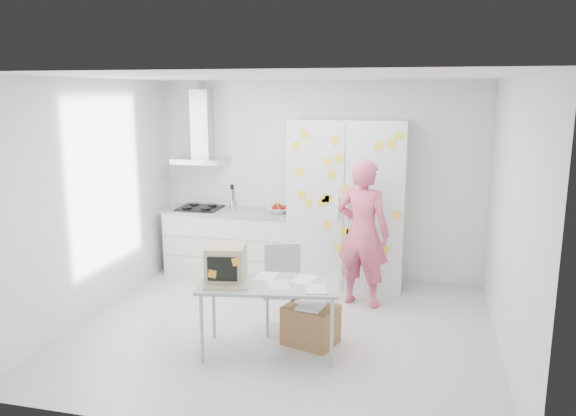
% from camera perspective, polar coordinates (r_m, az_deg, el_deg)
% --- Properties ---
extents(floor, '(4.50, 4.00, 0.02)m').
position_cam_1_polar(floor, '(6.29, -0.52, -12.29)').
color(floor, silver).
rests_on(floor, ground).
extents(walls, '(4.52, 4.01, 2.70)m').
position_cam_1_polar(walls, '(6.55, 1.03, 1.19)').
color(walls, white).
rests_on(walls, ground).
extents(ceiling, '(4.50, 4.00, 0.02)m').
position_cam_1_polar(ceiling, '(5.74, -0.57, 13.22)').
color(ceiling, white).
rests_on(ceiling, walls).
extents(counter_run, '(1.84, 0.63, 1.28)m').
position_cam_1_polar(counter_run, '(8.00, -5.83, -3.36)').
color(counter_run, white).
rests_on(counter_run, ground).
extents(range_hood, '(0.70, 0.48, 1.01)m').
position_cam_1_polar(range_hood, '(8.03, -8.79, 7.40)').
color(range_hood, silver).
rests_on(range_hood, walls).
extents(tall_cabinet, '(1.50, 0.68, 2.20)m').
position_cam_1_polar(tall_cabinet, '(7.45, 6.04, 0.46)').
color(tall_cabinet, silver).
rests_on(tall_cabinet, ground).
extents(person, '(0.74, 0.58, 1.79)m').
position_cam_1_polar(person, '(6.76, 7.60, -2.53)').
color(person, '#CF506D').
rests_on(person, ground).
extents(desk, '(1.44, 0.89, 1.07)m').
position_cam_1_polar(desk, '(5.56, -4.73, -6.54)').
color(desk, gray).
rests_on(desk, ground).
extents(chair, '(0.51, 0.51, 0.92)m').
position_cam_1_polar(chair, '(6.16, -0.54, -7.51)').
color(chair, '#A1A29F').
rests_on(chair, ground).
extents(cardboard_box, '(0.60, 0.53, 0.44)m').
position_cam_1_polar(cardboard_box, '(5.90, 2.34, -11.67)').
color(cardboard_box, '#956840').
rests_on(cardboard_box, ground).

